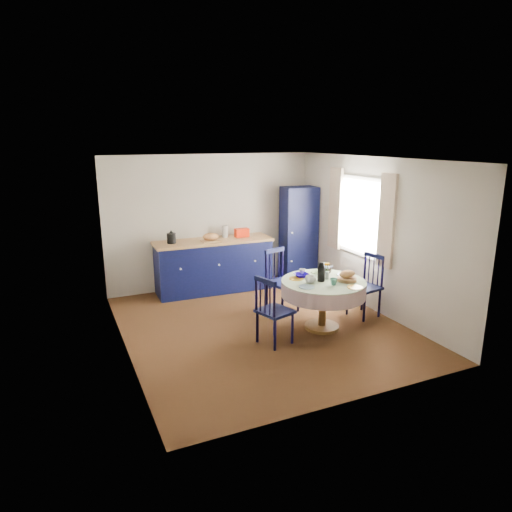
{
  "coord_description": "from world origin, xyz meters",
  "views": [
    {
      "loc": [
        -2.72,
        -5.85,
        2.79
      ],
      "look_at": [
        -0.0,
        0.2,
        1.06
      ],
      "focal_mm": 32.0,
      "sensor_mm": 36.0,
      "label": 1
    }
  ],
  "objects_px": {
    "chair_far": "(281,280)",
    "mug_c": "(328,271)",
    "chair_right": "(366,285)",
    "mug_b": "(334,282)",
    "pantry_cabinet": "(299,234)",
    "kitchen_counter": "(214,265)",
    "mug_a": "(310,279)",
    "chair_left": "(273,310)",
    "cobalt_bowl": "(301,275)",
    "mug_d": "(302,272)",
    "dining_table": "(324,288)"
  },
  "relations": [
    {
      "from": "chair_far",
      "to": "mug_c",
      "type": "bearing_deg",
      "value": -69.41
    },
    {
      "from": "kitchen_counter",
      "to": "mug_c",
      "type": "relative_size",
      "value": 19.49
    },
    {
      "from": "chair_right",
      "to": "chair_left",
      "type": "bearing_deg",
      "value": -89.64
    },
    {
      "from": "chair_right",
      "to": "mug_c",
      "type": "xyz_separation_m",
      "value": [
        -0.66,
        0.12,
        0.29
      ]
    },
    {
      "from": "pantry_cabinet",
      "to": "chair_far",
      "type": "bearing_deg",
      "value": -123.7
    },
    {
      "from": "chair_right",
      "to": "mug_b",
      "type": "xyz_separation_m",
      "value": [
        -0.89,
        -0.4,
        0.29
      ]
    },
    {
      "from": "pantry_cabinet",
      "to": "mug_b",
      "type": "xyz_separation_m",
      "value": [
        -0.84,
        -2.52,
        -0.13
      ]
    },
    {
      "from": "dining_table",
      "to": "mug_d",
      "type": "xyz_separation_m",
      "value": [
        -0.15,
        0.39,
        0.17
      ]
    },
    {
      "from": "dining_table",
      "to": "chair_right",
      "type": "xyz_separation_m",
      "value": [
        0.91,
        0.16,
        -0.12
      ]
    },
    {
      "from": "chair_left",
      "to": "cobalt_bowl",
      "type": "distance_m",
      "value": 0.88
    },
    {
      "from": "kitchen_counter",
      "to": "cobalt_bowl",
      "type": "relative_size",
      "value": 9.75
    },
    {
      "from": "mug_b",
      "to": "cobalt_bowl",
      "type": "distance_m",
      "value": 0.57
    },
    {
      "from": "chair_left",
      "to": "chair_far",
      "type": "distance_m",
      "value": 1.26
    },
    {
      "from": "cobalt_bowl",
      "to": "pantry_cabinet",
      "type": "bearing_deg",
      "value": 61.75
    },
    {
      "from": "dining_table",
      "to": "chair_left",
      "type": "xyz_separation_m",
      "value": [
        -0.92,
        -0.17,
        -0.13
      ]
    },
    {
      "from": "chair_far",
      "to": "cobalt_bowl",
      "type": "xyz_separation_m",
      "value": [
        0.03,
        -0.61,
        0.25
      ]
    },
    {
      "from": "chair_far",
      "to": "pantry_cabinet",
      "type": "bearing_deg",
      "value": 33.13
    },
    {
      "from": "chair_far",
      "to": "cobalt_bowl",
      "type": "height_order",
      "value": "chair_far"
    },
    {
      "from": "chair_left",
      "to": "chair_right",
      "type": "distance_m",
      "value": 1.86
    },
    {
      "from": "chair_far",
      "to": "mug_a",
      "type": "bearing_deg",
      "value": -108.44
    },
    {
      "from": "pantry_cabinet",
      "to": "mug_b",
      "type": "relative_size",
      "value": 17.56
    },
    {
      "from": "kitchen_counter",
      "to": "chair_left",
      "type": "height_order",
      "value": "kitchen_counter"
    },
    {
      "from": "kitchen_counter",
      "to": "dining_table",
      "type": "xyz_separation_m",
      "value": [
        0.91,
        -2.33,
        0.13
      ]
    },
    {
      "from": "dining_table",
      "to": "chair_far",
      "type": "height_order",
      "value": "chair_far"
    },
    {
      "from": "mug_b",
      "to": "chair_left",
      "type": "bearing_deg",
      "value": 176.27
    },
    {
      "from": "mug_a",
      "to": "mug_b",
      "type": "distance_m",
      "value": 0.34
    },
    {
      "from": "pantry_cabinet",
      "to": "mug_d",
      "type": "relative_size",
      "value": 18.91
    },
    {
      "from": "mug_d",
      "to": "mug_c",
      "type": "bearing_deg",
      "value": -14.28
    },
    {
      "from": "pantry_cabinet",
      "to": "cobalt_bowl",
      "type": "relative_size",
      "value": 8.31
    },
    {
      "from": "chair_right",
      "to": "mug_a",
      "type": "xyz_separation_m",
      "value": [
        -1.15,
        -0.18,
        0.3
      ]
    },
    {
      "from": "pantry_cabinet",
      "to": "cobalt_bowl",
      "type": "distance_m",
      "value": 2.27
    },
    {
      "from": "chair_right",
      "to": "mug_d",
      "type": "xyz_separation_m",
      "value": [
        -1.05,
        0.22,
        0.29
      ]
    },
    {
      "from": "kitchen_counter",
      "to": "chair_left",
      "type": "relative_size",
      "value": 2.23
    },
    {
      "from": "mug_a",
      "to": "chair_left",
      "type": "bearing_deg",
      "value": -166.79
    },
    {
      "from": "mug_b",
      "to": "kitchen_counter",
      "type": "bearing_deg",
      "value": 109.75
    },
    {
      "from": "pantry_cabinet",
      "to": "chair_right",
      "type": "distance_m",
      "value": 2.16
    },
    {
      "from": "chair_right",
      "to": "mug_b",
      "type": "bearing_deg",
      "value": -76.12
    },
    {
      "from": "dining_table",
      "to": "mug_b",
      "type": "distance_m",
      "value": 0.29
    },
    {
      "from": "chair_far",
      "to": "mug_c",
      "type": "relative_size",
      "value": 9.21
    },
    {
      "from": "mug_a",
      "to": "dining_table",
      "type": "bearing_deg",
      "value": 3.07
    },
    {
      "from": "mug_a",
      "to": "pantry_cabinet",
      "type": "bearing_deg",
      "value": 64.44
    },
    {
      "from": "mug_c",
      "to": "mug_d",
      "type": "xyz_separation_m",
      "value": [
        -0.39,
        0.1,
        0.0
      ]
    },
    {
      "from": "mug_d",
      "to": "kitchen_counter",
      "type": "bearing_deg",
      "value": 111.42
    },
    {
      "from": "mug_b",
      "to": "mug_d",
      "type": "bearing_deg",
      "value": 104.26
    },
    {
      "from": "mug_c",
      "to": "cobalt_bowl",
      "type": "relative_size",
      "value": 0.5
    },
    {
      "from": "cobalt_bowl",
      "to": "dining_table",
      "type": "bearing_deg",
      "value": -52.44
    },
    {
      "from": "dining_table",
      "to": "mug_c",
      "type": "bearing_deg",
      "value": 48.97
    },
    {
      "from": "pantry_cabinet",
      "to": "dining_table",
      "type": "bearing_deg",
      "value": -105.73
    },
    {
      "from": "chair_left",
      "to": "mug_b",
      "type": "relative_size",
      "value": 9.22
    },
    {
      "from": "kitchen_counter",
      "to": "mug_a",
      "type": "bearing_deg",
      "value": -72.44
    }
  ]
}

